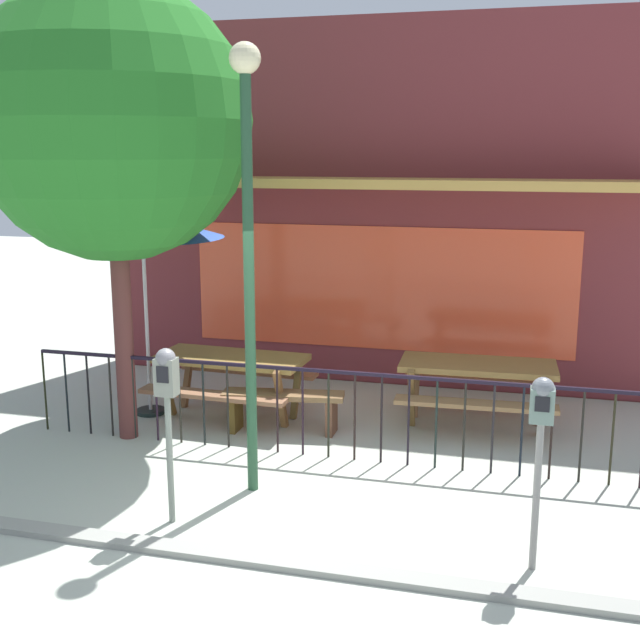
% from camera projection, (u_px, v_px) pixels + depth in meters
% --- Properties ---
extents(ground, '(40.00, 40.00, 0.00)m').
position_uv_depth(ground, '(280.00, 530.00, 6.85)').
color(ground, '#A9B0A1').
extents(pub_storefront, '(8.09, 1.40, 4.93)m').
position_uv_depth(pub_storefront, '(383.00, 206.00, 10.86)').
color(pub_storefront, '#471A17').
rests_on(pub_storefront, ground).
extents(patio_fence_front, '(6.82, 0.04, 0.97)m').
position_uv_depth(patio_fence_front, '(329.00, 398.00, 8.33)').
color(patio_fence_front, black).
rests_on(patio_fence_front, ground).
extents(picnic_table_left, '(1.87, 1.45, 0.79)m').
position_uv_depth(picnic_table_left, '(232.00, 369.00, 9.62)').
color(picnic_table_left, olive).
rests_on(picnic_table_left, ground).
extents(picnic_table_right, '(1.85, 1.43, 0.79)m').
position_uv_depth(picnic_table_right, '(477.00, 376.00, 9.30)').
color(picnic_table_right, olive).
rests_on(picnic_table_right, ground).
extents(patio_umbrella, '(1.94, 1.94, 2.48)m').
position_uv_depth(patio_umbrella, '(142.00, 227.00, 9.39)').
color(patio_umbrella, black).
rests_on(patio_umbrella, ground).
extents(patio_bench, '(1.43, 0.53, 0.48)m').
position_uv_depth(patio_bench, '(283.00, 403.00, 9.14)').
color(patio_bench, brown).
rests_on(patio_bench, ground).
extents(parking_meter_near, '(0.18, 0.17, 1.58)m').
position_uv_depth(parking_meter_near, '(167.00, 389.00, 6.74)').
color(parking_meter_near, gray).
rests_on(parking_meter_near, ground).
extents(parking_meter_far, '(0.18, 0.17, 1.56)m').
position_uv_depth(parking_meter_far, '(541.00, 423.00, 5.96)').
color(parking_meter_far, gray).
rests_on(parking_meter_far, ground).
extents(street_tree, '(2.97, 2.97, 4.99)m').
position_uv_depth(street_tree, '(112.00, 122.00, 8.34)').
color(street_tree, brown).
rests_on(street_tree, ground).
extents(street_lamp, '(0.28, 0.28, 4.13)m').
position_uv_depth(street_lamp, '(248.00, 211.00, 7.11)').
color(street_lamp, '#234A2F').
rests_on(street_lamp, ground).
extents(curb_edge, '(11.33, 0.20, 0.11)m').
position_uv_depth(curb_edge, '(258.00, 563.00, 6.30)').
color(curb_edge, gray).
rests_on(curb_edge, ground).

